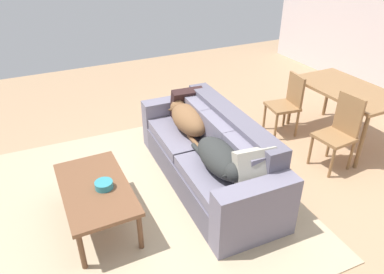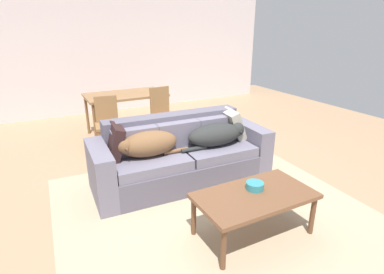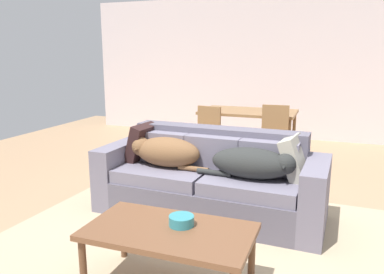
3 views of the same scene
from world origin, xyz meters
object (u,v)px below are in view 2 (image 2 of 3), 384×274
object	(u,v)px
bowl_on_coffee_table	(255,186)
throw_pillow_by_left_arm	(114,142)
dog_on_right_cushion	(217,134)
dining_table	(126,98)
throw_pillow_by_right_arm	(233,124)
dining_chair_near_left	(108,121)
dining_chair_near_right	(163,112)
coffee_table	(255,198)
couch	(181,157)
dog_on_left_cushion	(147,144)

from	to	relation	value
bowl_on_coffee_table	throw_pillow_by_left_arm	bearing A→B (deg)	126.63
dog_on_right_cushion	bowl_on_coffee_table	world-z (taller)	dog_on_right_cushion
throw_pillow_by_left_arm	dining_table	xyz separation A→B (m)	(0.74, 2.06, 0.04)
throw_pillow_by_right_arm	dining_chair_near_left	bearing A→B (deg)	132.14
dog_on_right_cushion	dining_chair_near_right	distance (m)	1.71
coffee_table	dining_table	xyz separation A→B (m)	(-0.21, 3.50, 0.29)
throw_pillow_by_left_arm	bowl_on_coffee_table	xyz separation A→B (m)	(1.01, -1.36, -0.17)
dog_on_right_cushion	throw_pillow_by_left_arm	bearing A→B (deg)	172.30
couch	coffee_table	distance (m)	1.36
dog_on_right_cushion	bowl_on_coffee_table	xyz separation A→B (m)	(-0.27, -1.14, -0.13)
coffee_table	dog_on_left_cushion	bearing A→B (deg)	115.24
dining_table	coffee_table	bearing A→B (deg)	-86.52
couch	dining_chair_near_right	size ratio (longest dim) A/B	2.45
dog_on_right_cushion	coffee_table	world-z (taller)	dog_on_right_cushion
throw_pillow_by_left_arm	dining_table	size ratio (longest dim) A/B	0.29
coffee_table	dining_chair_near_right	bearing A→B (deg)	84.75
dog_on_left_cushion	throw_pillow_by_left_arm	distance (m)	0.38
dog_on_right_cushion	throw_pillow_by_right_arm	world-z (taller)	throw_pillow_by_right_arm
throw_pillow_by_left_arm	throw_pillow_by_right_arm	size ratio (longest dim) A/B	1.01
dog_on_right_cushion	coffee_table	xyz separation A→B (m)	(-0.33, -1.22, -0.21)
couch	dining_table	distance (m)	2.18
throw_pillow_by_right_arm	couch	bearing A→B (deg)	-178.41
coffee_table	bowl_on_coffee_table	bearing A→B (deg)	53.38
throw_pillow_by_left_arm	dining_chair_near_right	size ratio (longest dim) A/B	0.44
dog_on_left_cushion	bowl_on_coffee_table	world-z (taller)	dog_on_left_cushion
throw_pillow_by_left_arm	dining_chair_near_right	distance (m)	1.92
dog_on_left_cushion	throw_pillow_by_right_arm	bearing A→B (deg)	6.09
couch	throw_pillow_by_right_arm	bearing A→B (deg)	3.87
couch	dining_chair_near_left	world-z (taller)	dining_chair_near_left
coffee_table	dining_chair_near_left	world-z (taller)	dining_chair_near_left
dog_on_right_cushion	coffee_table	size ratio (longest dim) A/B	0.82
bowl_on_coffee_table	dining_chair_near_left	size ratio (longest dim) A/B	0.20
throw_pillow_by_left_arm	couch	bearing A→B (deg)	-6.14
couch	dining_table	world-z (taller)	couch
dog_on_right_cushion	dining_chair_near_right	size ratio (longest dim) A/B	0.99
dog_on_left_cushion	throw_pillow_by_left_arm	world-z (taller)	throw_pillow_by_left_arm
dining_table	dining_chair_near_left	bearing A→B (deg)	-129.50
dog_on_left_cushion	coffee_table	size ratio (longest dim) A/B	0.77
couch	bowl_on_coffee_table	bearing A→B (deg)	-79.08
dog_on_left_cushion	throw_pillow_by_left_arm	xyz separation A→B (m)	(-0.35, 0.15, 0.03)
throw_pillow_by_left_arm	coffee_table	xyz separation A→B (m)	(0.95, -1.44, -0.25)
dining_chair_near_left	dining_chair_near_right	bearing A→B (deg)	8.93
dining_chair_near_left	throw_pillow_by_left_arm	bearing A→B (deg)	-91.41
throw_pillow_by_left_arm	coffee_table	bearing A→B (deg)	-56.50
throw_pillow_by_right_arm	bowl_on_coffee_table	distance (m)	1.45
throw_pillow_by_left_arm	dog_on_right_cushion	bearing A→B (deg)	-9.98
dining_chair_near_right	throw_pillow_by_left_arm	bearing A→B (deg)	-133.44
couch	dining_chair_near_right	xyz separation A→B (m)	(0.40, 1.57, 0.17)
dog_on_left_cushion	couch	bearing A→B (deg)	9.93
throw_pillow_by_left_arm	coffee_table	world-z (taller)	throw_pillow_by_left_arm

